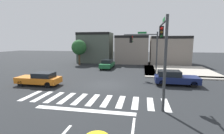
# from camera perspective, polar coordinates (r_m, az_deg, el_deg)

# --- Properties ---
(ground_plane) EXTENTS (120.00, 120.00, 0.00)m
(ground_plane) POSITION_cam_1_polar(r_m,az_deg,el_deg) (17.12, -2.12, -6.26)
(ground_plane) COLOR #232628
(crosswalk_near) EXTENTS (11.26, 2.62, 0.01)m
(crosswalk_near) POSITION_cam_1_polar(r_m,az_deg,el_deg) (12.96, -6.62, -11.25)
(crosswalk_near) COLOR silver
(crosswalk_near) RESTS_ON ground_plane
(curb_corner_northeast) EXTENTS (10.00, 10.60, 0.15)m
(curb_corner_northeast) POSITION_cam_1_polar(r_m,az_deg,el_deg) (26.34, 21.06, -1.38)
(curb_corner_northeast) COLOR #B2AA9E
(curb_corner_northeast) RESTS_ON ground_plane
(storefront_row) EXTENTS (22.61, 6.40, 6.39)m
(storefront_row) POSITION_cam_1_polar(r_m,az_deg,el_deg) (35.03, 7.40, 6.22)
(storefront_row) COLOR #4C564C
(storefront_row) RESTS_ON ground_plane
(traffic_signal_southeast) EXTENTS (0.32, 4.14, 6.08)m
(traffic_signal_southeast) POSITION_cam_1_polar(r_m,az_deg,el_deg) (11.88, 17.44, 7.24)
(traffic_signal_southeast) COLOR #383A3D
(traffic_signal_southeast) RESTS_ON ground_plane
(traffic_signal_northeast) EXTENTS (4.26, 0.32, 5.70)m
(traffic_signal_northeast) POSITION_cam_1_polar(r_m,az_deg,el_deg) (21.44, 11.44, 7.28)
(traffic_signal_northeast) COLOR #383A3D
(traffic_signal_northeast) RESTS_ON ground_plane
(car_orange) EXTENTS (4.43, 1.72, 1.35)m
(car_orange) POSITION_cam_1_polar(r_m,az_deg,el_deg) (18.39, -23.84, -3.79)
(car_orange) COLOR orange
(car_orange) RESTS_ON ground_plane
(car_green) EXTENTS (1.80, 4.62, 1.48)m
(car_green) POSITION_cam_1_polar(r_m,az_deg,el_deg) (27.69, -1.62, 1.06)
(car_green) COLOR #1E6638
(car_green) RESTS_ON ground_plane
(car_navy) EXTENTS (4.33, 1.86, 1.49)m
(car_navy) POSITION_cam_1_polar(r_m,az_deg,el_deg) (18.12, 20.88, -3.51)
(car_navy) COLOR #141E4C
(car_navy) RESTS_ON ground_plane
(roadside_tree) EXTENTS (2.89, 2.89, 4.84)m
(roadside_tree) POSITION_cam_1_polar(r_m,az_deg,el_deg) (32.51, -11.39, 6.67)
(roadside_tree) COLOR #4C3823
(roadside_tree) RESTS_ON ground_plane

